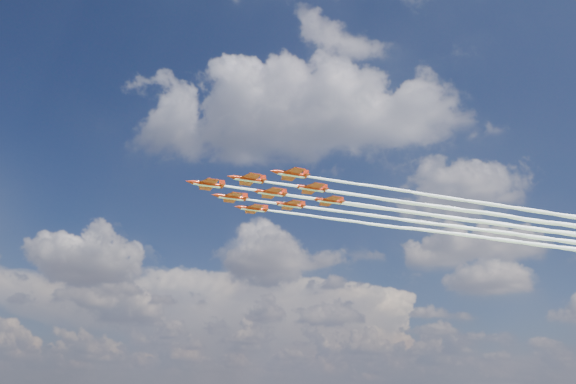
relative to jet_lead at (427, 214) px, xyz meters
name	(u,v)px	position (x,y,z in m)	size (l,w,h in m)	color
jet_lead	(427,214)	(0.00, 0.00, 0.00)	(126.01, 81.46, 2.66)	#AD2009
jet_row2_port	(467,211)	(11.78, -1.61, 0.00)	(126.01, 81.46, 2.66)	#AD2009
jet_row2_starb	(436,224)	(3.56, 11.34, 0.00)	(126.01, 81.46, 2.66)	#AD2009
jet_row3_port	(508,207)	(23.56, -3.21, 0.00)	(126.01, 81.46, 2.66)	#AD2009
jet_row3_centre	(474,221)	(15.34, 9.73, 0.00)	(126.01, 81.46, 2.66)	#AD2009
jet_row3_starb	(445,233)	(7.12, 22.68, 0.00)	(126.01, 81.46, 2.66)	#AD2009
jet_row4_port	(513,217)	(27.12, 8.13, 0.00)	(126.01, 81.46, 2.66)	#AD2009
jet_row4_starb	(481,230)	(18.90, 21.08, 0.00)	(126.01, 81.46, 2.66)	#AD2009
jet_tail	(518,227)	(30.68, 19.47, 0.00)	(126.01, 81.46, 2.66)	#AD2009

